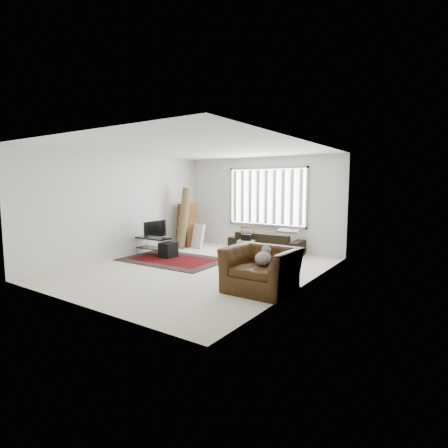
% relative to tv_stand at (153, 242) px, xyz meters
% --- Properties ---
extents(room, '(6.00, 6.02, 2.71)m').
position_rel_tv_stand_xyz_m(room, '(1.98, 0.01, 1.41)').
color(room, beige).
rests_on(room, ground).
extents(persian_rug, '(2.60, 1.77, 0.02)m').
position_rel_tv_stand_xyz_m(persian_rug, '(0.88, -0.17, -0.34)').
color(persian_rug, black).
rests_on(persian_rug, ground).
extents(tv_stand, '(0.97, 0.44, 0.49)m').
position_rel_tv_stand_xyz_m(tv_stand, '(0.00, 0.00, 0.00)').
color(tv_stand, black).
rests_on(tv_stand, ground).
extents(tv, '(0.10, 0.79, 0.45)m').
position_rel_tv_stand_xyz_m(tv, '(0.00, -0.00, 0.36)').
color(tv, black).
rests_on(tv, tv_stand).
extents(subwoofer, '(0.40, 0.40, 0.38)m').
position_rel_tv_stand_xyz_m(subwoofer, '(0.58, -0.04, -0.14)').
color(subwoofer, black).
rests_on(subwoofer, persian_rug).
extents(moving_boxes, '(0.62, 0.59, 1.32)m').
position_rel_tv_stand_xyz_m(moving_boxes, '(-0.15, 1.64, 0.26)').
color(moving_boxes, brown).
rests_on(moving_boxes, ground).
extents(white_flatpack, '(0.61, 0.35, 0.72)m').
position_rel_tv_stand_xyz_m(white_flatpack, '(0.27, 1.56, 0.01)').
color(white_flatpack, silver).
rests_on(white_flatpack, ground).
extents(rolled_rug, '(0.39, 0.61, 1.82)m').
position_rel_tv_stand_xyz_m(rolled_rug, '(-0.03, 1.31, 0.56)').
color(rolled_rug, brown).
rests_on(rolled_rug, ground).
extents(sofa, '(2.08, 0.95, 0.79)m').
position_rel_tv_stand_xyz_m(sofa, '(2.42, 1.95, 0.04)').
color(sofa, black).
rests_on(sofa, ground).
extents(side_chair, '(0.52, 0.52, 0.79)m').
position_rel_tv_stand_xyz_m(side_chair, '(2.13, 1.36, 0.09)').
color(side_chair, '#968862').
rests_on(side_chair, ground).
extents(armchair, '(1.22, 1.07, 0.90)m').
position_rel_tv_stand_xyz_m(armchair, '(3.95, -1.21, 0.10)').
color(armchair, '#381F0B').
rests_on(armchair, ground).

